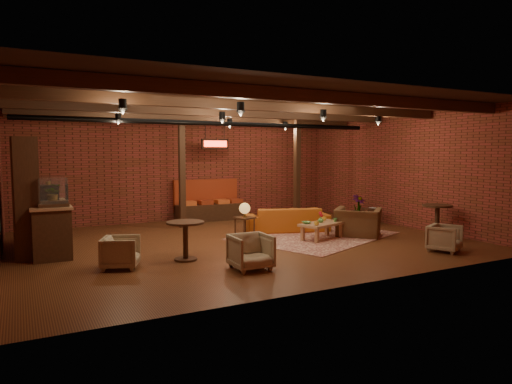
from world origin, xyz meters
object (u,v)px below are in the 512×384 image
armchair_right (358,218)px  armchair_a (121,251)px  armchair_b (251,250)px  armchair_far (445,237)px  side_table_lamp (245,211)px  sofa (287,219)px  round_table_left (185,234)px  side_table_book (371,210)px  coffee_table (322,225)px  plant_tall (359,181)px  round_table_right (437,216)px

armchair_right → armchair_a: bearing=52.0°
armchair_b → armchair_far: size_ratio=1.12×
side_table_lamp → sofa: bearing=12.1°
round_table_left → armchair_b: 1.45m
side_table_book → armchair_far: size_ratio=0.84×
side_table_lamp → armchair_a: size_ratio=1.34×
coffee_table → armchair_right: size_ratio=1.21×
side_table_lamp → plant_tall: plant_tall is taller
side_table_book → plant_tall: size_ratio=0.21×
sofa → round_table_right: 3.75m
side_table_lamp → round_table_left: (-2.07, -1.62, -0.14)m
side_table_book → plant_tall: bearing=90.0°
coffee_table → armchair_a: coffee_table is taller
sofa → side_table_book: bearing=-168.3°
coffee_table → round_table_left: size_ratio=1.71×
armchair_b → sofa: bearing=50.7°
armchair_b → plant_tall: (5.39, 3.46, 0.88)m
armchair_right → round_table_right: 1.89m
sofa → armchair_a: armchair_a is taller
round_table_left → armchair_b: round_table_left is taller
side_table_book → armchair_far: (-1.07, -3.47, -0.13)m
armchair_far → plant_tall: bearing=50.6°
side_table_lamp → armchair_right: bearing=-24.6°
armchair_right → plant_tall: 2.51m
sofa → armchair_b: 4.09m
round_table_right → armchair_far: (-1.07, -1.12, -0.24)m
round_table_left → armchair_a: size_ratio=1.18×
coffee_table → armchair_far: coffee_table is taller
armchair_right → round_table_right: armchair_right is taller
round_table_left → side_table_book: bearing=15.3°
round_table_right → armchair_far: size_ratio=1.32×
sofa → side_table_book: size_ratio=4.18×
sofa → armchair_far: size_ratio=3.52×
round_table_left → armchair_right: armchair_right is taller
side_table_lamp → armchair_b: side_table_lamp is taller
plant_tall → side_table_book: bearing=-90.0°
round_table_left → armchair_far: round_table_left is taller
coffee_table → plant_tall: size_ratio=0.53×
sofa → plant_tall: bearing=-156.3°
sofa → coffee_table: coffee_table is taller
round_table_left → side_table_lamp: bearing=37.9°
side_table_book → round_table_right: round_table_right is taller
armchair_b → plant_tall: size_ratio=0.28×
sofa → round_table_left: size_ratio=2.88×
sofa → coffee_table: 1.40m
side_table_lamp → armchair_b: size_ratio=1.23×
round_table_left → side_table_book: round_table_left is taller
side_table_lamp → armchair_b: 3.09m
armchair_right → armchair_b: bearing=70.3°
armchair_b → round_table_right: size_ratio=0.85×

